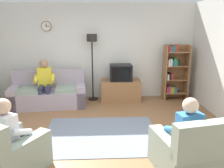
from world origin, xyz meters
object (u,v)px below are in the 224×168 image
Objects in this scene: tv at (121,73)px; armchair_near_window at (8,154)px; couch at (49,94)px; bookshelf at (174,71)px; person_in_left_armchair at (11,132)px; armchair_near_bookshelf at (187,153)px; person_in_right_armchair at (185,130)px; tv_stand at (121,90)px; floor_lamp at (92,49)px; person_on_couch at (44,81)px.

armchair_near_window is at bearing -119.95° from tv.
bookshelf reaches higher than couch.
tv is 3.68m from person_in_left_armchair.
armchair_near_bookshelf is 2.52m from person_in_left_armchair.
armchair_near_bookshelf is 0.91× the size of person_in_right_armchair.
person_in_right_armchair reaches higher than armchair_near_window.
tv_stand is 3.71m from person_in_left_armchair.
tv_stand is 0.98× the size of person_in_right_armchair.
bookshelf is 1.39× the size of person_in_left_armchair.
person_in_right_armchair reaches higher than couch.
floor_lamp is 1.59× the size of armchair_near_window.
armchair_near_window is 2.54m from person_in_right_armchair.
person_on_couch reaches higher than tv_stand.
person_on_couch is 1.11× the size of person_in_right_armchair.
tv_stand is at bearing 101.14° from armchair_near_bookshelf.
tv is 3.80m from armchair_near_window.
bookshelf is at bearing 6.96° from couch.
bookshelf is 1.25× the size of person_on_couch.
couch is 1.77× the size of person_in_left_armchair.
armchair_near_window is at bearing -88.92° from couch.
floor_lamp is 1.82× the size of armchair_near_bookshelf.
bookshelf is at bearing 76.00° from armchair_near_bookshelf.
person_on_couch is at bearing -166.97° from tv_stand.
armchair_near_window is (-3.40, -3.35, -0.52)m from bookshelf.
tv_stand is 1.40m from floor_lamp.
armchair_near_bookshelf is at bearing -67.36° from floor_lamp.
person_in_right_armchair is (-0.02, 0.09, 0.32)m from armchair_near_bookshelf.
person_in_left_armchair reaches higher than armchair_near_window.
tv_stand is at bearing 60.24° from person_in_left_armchair.
person_in_left_armchair is (-1.83, -3.18, -0.20)m from tv.
person_on_couch reaches higher than couch.
bookshelf is 3.56m from person_on_couch.
tv_stand is 3.36m from person_in_right_armchair.
tv_stand is (1.93, 0.35, -0.02)m from couch.
armchair_near_bookshelf reaches higher than tv_stand.
tv is at bearing 60.05° from person_in_left_armchair.
floor_lamp is 3.94m from armchair_near_bookshelf.
bookshelf is at bearing 2.62° from tv_stand.
person_in_left_armchair is 2.48m from person_in_right_armchair.
person_in_left_armchair is (-2.50, 0.17, 0.32)m from armchair_near_bookshelf.
armchair_near_window and armchair_near_bookshelf have the same top height.
armchair_near_bookshelf is (-0.86, -3.44, -0.52)m from bookshelf.
person_in_left_armchair is at bearing -107.61° from floor_lamp.
armchair_near_bookshelf is (1.45, -3.47, -1.16)m from floor_lamp.
bookshelf reaches higher than armchair_near_bookshelf.
armchair_near_bookshelf is at bearing -104.00° from bookshelf.
floor_lamp is at bearing 179.27° from bookshelf.
tv_stand is at bearing 10.32° from couch.
person_on_couch is at bearing 133.09° from person_in_right_armchair.
couch and armchair_near_bookshelf have the same top height.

